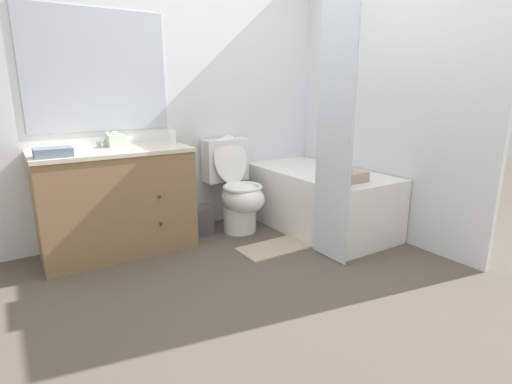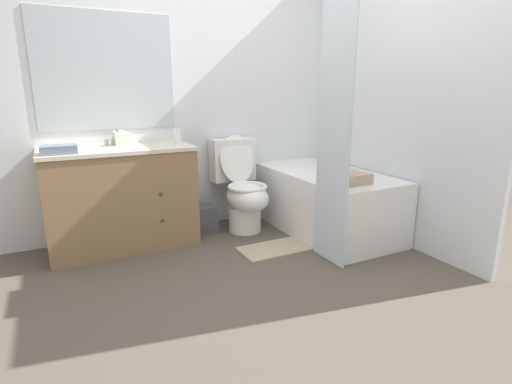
# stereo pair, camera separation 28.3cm
# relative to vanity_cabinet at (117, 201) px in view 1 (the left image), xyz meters

# --- Properties ---
(ground_plane) EXTENTS (14.00, 14.00, 0.00)m
(ground_plane) POSITION_rel_vanity_cabinet_xyz_m (0.77, -1.32, -0.43)
(ground_plane) COLOR brown
(wall_back) EXTENTS (8.00, 0.06, 2.50)m
(wall_back) POSITION_rel_vanity_cabinet_xyz_m (0.76, 0.29, 0.83)
(wall_back) COLOR silver
(wall_back) RESTS_ON ground_plane
(wall_right) EXTENTS (0.05, 2.59, 2.50)m
(wall_right) POSITION_rel_vanity_cabinet_xyz_m (2.14, -0.53, 0.82)
(wall_right) COLOR silver
(wall_right) RESTS_ON ground_plane
(vanity_cabinet) EXTENTS (1.16, 0.56, 0.84)m
(vanity_cabinet) POSITION_rel_vanity_cabinet_xyz_m (0.00, 0.00, 0.00)
(vanity_cabinet) COLOR olive
(vanity_cabinet) RESTS_ON ground_plane
(sink_faucet) EXTENTS (0.14, 0.12, 0.12)m
(sink_faucet) POSITION_rel_vanity_cabinet_xyz_m (-0.00, 0.19, 0.44)
(sink_faucet) COLOR silver
(sink_faucet) RESTS_ON vanity_cabinet
(toilet) EXTENTS (0.42, 0.65, 0.87)m
(toilet) POSITION_rel_vanity_cabinet_xyz_m (1.06, -0.06, -0.04)
(toilet) COLOR white
(toilet) RESTS_ON ground_plane
(bathtub) EXTENTS (0.75, 1.41, 0.56)m
(bathtub) POSITION_rel_vanity_cabinet_xyz_m (1.73, -0.44, -0.15)
(bathtub) COLOR white
(bathtub) RESTS_ON ground_plane
(shower_curtain) EXTENTS (0.01, 0.37, 1.87)m
(shower_curtain) POSITION_rel_vanity_cabinet_xyz_m (1.34, -1.01, 0.52)
(shower_curtain) COLOR silver
(shower_curtain) RESTS_ON ground_plane
(wastebasket) EXTENTS (0.22, 0.19, 0.25)m
(wastebasket) POSITION_rel_vanity_cabinet_xyz_m (0.71, 0.02, -0.30)
(wastebasket) COLOR #4C4C51
(wastebasket) RESTS_ON ground_plane
(tissue_box) EXTENTS (0.13, 0.14, 0.12)m
(tissue_box) POSITION_rel_vanity_cabinet_xyz_m (0.06, 0.14, 0.46)
(tissue_box) COLOR silver
(tissue_box) RESTS_ON vanity_cabinet
(soap_dispenser) EXTENTS (0.05, 0.05, 0.16)m
(soap_dispenser) POSITION_rel_vanity_cabinet_xyz_m (0.49, 0.00, 0.48)
(soap_dispenser) COLOR white
(soap_dispenser) RESTS_ON vanity_cabinet
(hand_towel_folded) EXTENTS (0.24, 0.17, 0.06)m
(hand_towel_folded) POSITION_rel_vanity_cabinet_xyz_m (-0.42, -0.14, 0.44)
(hand_towel_folded) COLOR slate
(hand_towel_folded) RESTS_ON vanity_cabinet
(bath_towel_folded) EXTENTS (0.34, 0.24, 0.08)m
(bath_towel_folded) POSITION_rel_vanity_cabinet_xyz_m (1.59, -0.88, 0.17)
(bath_towel_folded) COLOR tan
(bath_towel_folded) RESTS_ON bathtub
(bath_mat) EXTENTS (0.59, 0.32, 0.02)m
(bath_mat) POSITION_rel_vanity_cabinet_xyz_m (1.08, -0.65, -0.42)
(bath_mat) COLOR tan
(bath_mat) RESTS_ON ground_plane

